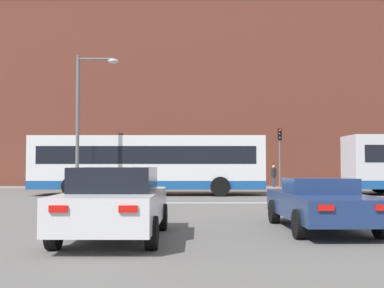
{
  "coord_description": "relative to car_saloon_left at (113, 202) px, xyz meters",
  "views": [
    {
      "loc": [
        -0.65,
        -2.31,
        1.59
      ],
      "look_at": [
        -0.56,
        20.42,
        2.58
      ],
      "focal_mm": 45.0,
      "sensor_mm": 36.0,
      "label": 1
    }
  ],
  "objects": [
    {
      "name": "traffic_light_far_right",
      "position": [
        7.8,
        23.09,
        2.0
      ],
      "size": [
        0.26,
        0.31,
        4.14
      ],
      "color": "slate",
      "rests_on": "ground_plane"
    },
    {
      "name": "street_lamp_junction",
      "position": [
        -3.35,
        11.96,
        3.35
      ],
      "size": [
        1.98,
        0.36,
        6.73
      ],
      "color": "slate",
      "rests_on": "ground_plane"
    },
    {
      "name": "far_pavement",
      "position": [
        2.31,
        23.69,
        -0.78
      ],
      "size": [
        70.14,
        2.5,
        0.01
      ],
      "primitive_type": "cube",
      "color": "gray",
      "rests_on": "ground_plane"
    },
    {
      "name": "car_saloon_left",
      "position": [
        0.0,
        0.0,
        0.0
      ],
      "size": [
        2.1,
        4.51,
        1.54
      ],
      "rotation": [
        0.0,
        0.0,
        -0.01
      ],
      "color": "silver",
      "rests_on": "ground_plane"
    },
    {
      "name": "brick_civic_building",
      "position": [
        3.33,
        31.44,
        7.18
      ],
      "size": [
        42.14,
        10.96,
        18.15
      ],
      "color": "brown",
      "rests_on": "ground_plane"
    },
    {
      "name": "traffic_light_far_left",
      "position": [
        -3.29,
        22.79,
        1.79
      ],
      "size": [
        0.26,
        0.31,
        3.79
      ],
      "color": "slate",
      "rests_on": "ground_plane"
    },
    {
      "name": "bus_crossing_lead",
      "position": [
        -0.67,
        15.12,
        0.88
      ],
      "size": [
        12.14,
        2.76,
        3.1
      ],
      "rotation": [
        0.0,
        0.0,
        -1.57
      ],
      "color": "silver",
      "rests_on": "ground_plane"
    },
    {
      "name": "car_roadster_right",
      "position": [
        4.83,
        1.4,
        -0.13
      ],
      "size": [
        2.08,
        4.62,
        1.27
      ],
      "rotation": [
        0.0,
        0.0,
        0.02
      ],
      "color": "navy",
      "rests_on": "ground_plane"
    },
    {
      "name": "pedestrian_waiting",
      "position": [
        7.56,
        24.24,
        0.13
      ],
      "size": [
        0.35,
        0.45,
        1.58
      ],
      "rotation": [
        0.0,
        0.0,
        5.08
      ],
      "color": "#333851",
      "rests_on": "ground_plane"
    },
    {
      "name": "stop_line_strip",
      "position": [
        2.31,
        9.78,
        -0.78
      ],
      "size": [
        9.13,
        0.3,
        0.01
      ],
      "primitive_type": "cube",
      "color": "silver",
      "rests_on": "ground_plane"
    }
  ]
}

